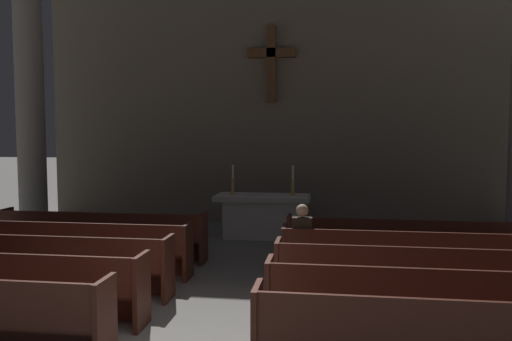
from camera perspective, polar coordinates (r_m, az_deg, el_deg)
The scene contains 13 objects.
pew_left_row_3 at distance 8.59m, azimuth -22.85°, elevation -9.49°, with size 4.09×0.50×0.95m.
pew_left_row_4 at distance 9.50m, azimuth -19.49°, elevation -8.07°, with size 4.09×0.50×0.95m.
pew_left_row_5 at distance 10.45m, azimuth -16.74°, elevation -6.88°, with size 4.09×0.50×0.95m.
pew_right_row_2 at distance 6.52m, azimuth 19.88°, elevation -13.82°, with size 4.09×0.50×0.95m.
pew_right_row_3 at distance 7.54m, azimuth 18.17°, elevation -11.30°, with size 4.09×0.50×0.95m.
pew_right_row_4 at distance 8.56m, azimuth 16.88°, elevation -9.37°, with size 4.09×0.50×0.95m.
pew_right_row_5 at distance 9.60m, azimuth 15.89°, elevation -7.85°, with size 4.09×0.50×0.95m.
column_left_second at distance 13.69m, azimuth -23.77°, elevation 8.60°, with size 0.99×0.99×7.33m.
altar at distance 12.03m, azimuth 0.73°, elevation -4.95°, with size 2.20×0.90×1.01m.
candlestick_left at distance 12.04m, azimuth -2.57°, elevation -1.59°, with size 0.16×0.16×0.69m.
candlestick_right at distance 11.87m, azimuth 4.09°, elevation -1.68°, with size 0.16×0.16×0.69m.
apse_with_cross at distance 13.98m, azimuth 1.83°, elevation 9.98°, with size 12.35×0.49×7.69m.
lone_worshipper at distance 8.46m, azimuth 5.14°, elevation -7.87°, with size 0.32×0.43×1.32m.
Camera 1 is at (1.50, -5.02, 2.49)m, focal length 36.14 mm.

